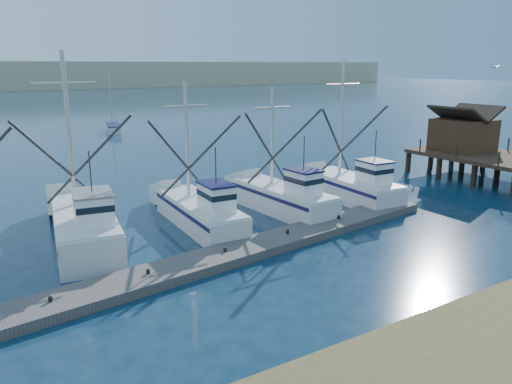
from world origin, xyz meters
The scene contains 6 objects.
ground centered at (0.00, 0.00, 0.00)m, with size 500.00×500.00×0.00m, color #0C2237.
floating_dock centered at (-6.41, 5.19, 0.22)m, with size 32.37×2.16×0.43m, color #56524D.
timber_pier centered at (21.50, 8.46, 2.57)m, with size 7.00×20.00×8.00m.
trawler_fleet centered at (-6.86, 10.41, 0.98)m, with size 31.75×9.43×9.65m.
sailboat_near centered at (4.57, 54.56, 0.49)m, with size 3.08×7.03×8.10m.
flying_gull centered at (15.99, 6.24, 8.81)m, with size 1.11×0.20×0.20m.
Camera 1 is at (-14.75, -13.99, 8.96)m, focal length 35.00 mm.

